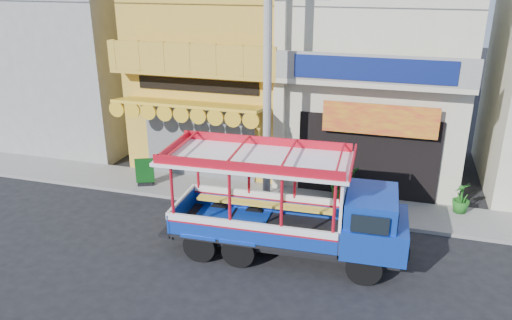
{
  "coord_description": "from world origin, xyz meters",
  "views": [
    {
      "loc": [
        2.9,
        -10.94,
        7.29
      ],
      "look_at": [
        -1.12,
        2.5,
        1.97
      ],
      "focal_mm": 35.0,
      "sensor_mm": 36.0,
      "label": 1
    }
  ],
  "objects_px": {
    "potted_plant_c": "(461,198)",
    "utility_pole": "(273,54)",
    "songthaew_truck": "(302,209)",
    "potted_plant_a": "(341,184)",
    "green_sign": "(145,174)"
  },
  "relations": [
    {
      "from": "songthaew_truck",
      "to": "potted_plant_a",
      "type": "relative_size",
      "value": 5.74
    },
    {
      "from": "utility_pole",
      "to": "potted_plant_a",
      "type": "relative_size",
      "value": 24.64
    },
    {
      "from": "potted_plant_c",
      "to": "utility_pole",
      "type": "bearing_deg",
      "value": -54.67
    },
    {
      "from": "green_sign",
      "to": "potted_plant_a",
      "type": "height_order",
      "value": "potted_plant_a"
    },
    {
      "from": "utility_pole",
      "to": "potted_plant_c",
      "type": "xyz_separation_m",
      "value": [
        5.87,
        1.27,
        -4.42
      ]
    },
    {
      "from": "utility_pole",
      "to": "songthaew_truck",
      "type": "distance_m",
      "value": 4.68
    },
    {
      "from": "utility_pole",
      "to": "potted_plant_a",
      "type": "height_order",
      "value": "utility_pole"
    },
    {
      "from": "utility_pole",
      "to": "potted_plant_c",
      "type": "distance_m",
      "value": 7.46
    },
    {
      "from": "green_sign",
      "to": "songthaew_truck",
      "type": "bearing_deg",
      "value": -25.03
    },
    {
      "from": "songthaew_truck",
      "to": "utility_pole",
      "type": "bearing_deg",
      "value": 120.84
    },
    {
      "from": "potted_plant_a",
      "to": "potted_plant_c",
      "type": "height_order",
      "value": "potted_plant_a"
    },
    {
      "from": "potted_plant_a",
      "to": "potted_plant_c",
      "type": "xyz_separation_m",
      "value": [
        3.75,
        0.15,
        -0.07
      ]
    },
    {
      "from": "green_sign",
      "to": "potted_plant_a",
      "type": "relative_size",
      "value": 0.88
    },
    {
      "from": "utility_pole",
      "to": "songthaew_truck",
      "type": "height_order",
      "value": "utility_pole"
    },
    {
      "from": "potted_plant_a",
      "to": "green_sign",
      "type": "bearing_deg",
      "value": 123.05
    }
  ]
}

